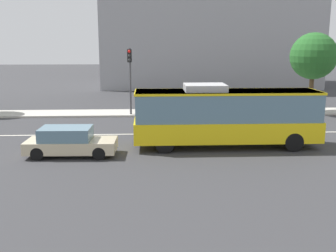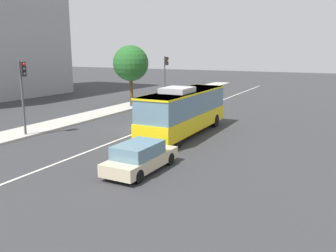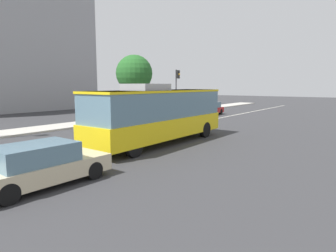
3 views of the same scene
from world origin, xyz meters
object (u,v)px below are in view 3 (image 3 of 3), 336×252
Objects in this scene: street_tree_kerbside_left at (134,73)px; sedan_beige at (40,165)px; traffic_light_near_corner at (177,84)px; transit_bus at (159,113)px; sedan_red at (209,109)px.

sedan_beige is at bearing -146.10° from street_tree_kerbside_left.
traffic_light_near_corner is 6.79m from street_tree_kerbside_left.
transit_bus is 2.20× the size of sedan_beige.
sedan_beige is at bearing -170.71° from transit_bus.
sedan_red is 1.01× the size of sedan_beige.
sedan_beige is at bearing -65.87° from traffic_light_near_corner.
transit_bus is at bearing -58.96° from traffic_light_near_corner.
sedan_beige is at bearing 13.22° from sedan_red.
traffic_light_near_corner is (23.73, 10.82, 2.84)m from sedan_beige.
sedan_red is at bearing -29.63° from street_tree_kerbside_left.
sedan_red is 9.68m from street_tree_kerbside_left.
transit_bus is 13.71m from street_tree_kerbside_left.
sedan_red is 0.71× the size of street_tree_kerbside_left.
transit_bus is 17.56m from sedan_red.
street_tree_kerbside_left reaches higher than traffic_light_near_corner.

